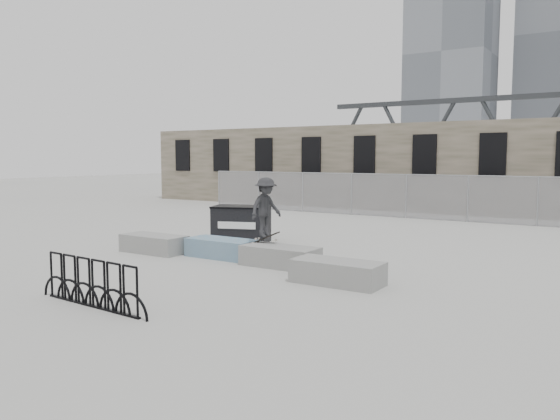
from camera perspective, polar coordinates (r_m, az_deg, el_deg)
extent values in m
plane|color=#A5A5A0|center=(14.68, -3.93, -5.39)|extent=(120.00, 120.00, 0.00)
cube|color=#635B49|center=(29.11, 15.61, 4.29)|extent=(36.00, 2.50, 4.50)
cube|color=black|center=(36.20, -10.11, 5.64)|extent=(1.20, 0.12, 2.00)
cube|color=black|center=(34.10, -6.15, 5.71)|extent=(1.20, 0.12, 2.00)
cube|color=black|center=(32.18, -1.70, 5.75)|extent=(1.20, 0.12, 2.00)
cube|color=black|center=(30.49, 3.29, 5.75)|extent=(1.20, 0.12, 2.00)
cube|color=black|center=(29.04, 8.82, 5.71)|extent=(1.20, 0.12, 2.00)
cube|color=black|center=(27.89, 14.86, 5.60)|extent=(1.20, 0.12, 2.00)
cube|color=black|center=(27.07, 21.34, 5.41)|extent=(1.20, 0.12, 2.00)
cylinder|color=gray|center=(31.09, -6.41, 2.22)|extent=(0.06, 0.06, 2.00)
cylinder|color=gray|center=(29.43, -2.26, 2.06)|extent=(0.06, 0.06, 2.00)
cylinder|color=gray|center=(27.94, 2.37, 1.88)|extent=(0.06, 0.06, 2.00)
cylinder|color=gray|center=(26.66, 7.47, 1.66)|extent=(0.06, 0.06, 2.00)
cylinder|color=gray|center=(25.61, 13.04, 1.41)|extent=(0.06, 0.06, 2.00)
cylinder|color=gray|center=(24.81, 19.02, 1.12)|extent=(0.06, 0.06, 2.00)
cylinder|color=gray|center=(24.31, 25.32, 0.80)|extent=(0.06, 0.06, 2.00)
cube|color=#99999E|center=(25.61, 13.04, 1.41)|extent=(22.00, 0.02, 2.00)
cylinder|color=gray|center=(25.56, 13.09, 3.64)|extent=(22.00, 0.04, 0.04)
cube|color=gray|center=(16.39, -13.03, -3.46)|extent=(2.00, 0.90, 0.52)
cube|color=#2D471E|center=(16.36, -13.05, -2.77)|extent=(1.76, 0.66, 0.10)
cube|color=teal|center=(15.30, -6.09, -3.98)|extent=(2.00, 0.90, 0.52)
cube|color=#2D471E|center=(15.27, -6.10, -3.24)|extent=(1.76, 0.66, 0.10)
cube|color=gray|center=(13.96, 0.00, -4.87)|extent=(2.00, 0.90, 0.52)
cube|color=#2D471E|center=(13.93, 0.00, -4.06)|extent=(1.76, 0.66, 0.10)
cube|color=gray|center=(12.13, 6.01, -6.49)|extent=(2.00, 0.90, 0.52)
cube|color=#2D471E|center=(12.09, 6.02, -5.57)|extent=(1.76, 0.66, 0.10)
cube|color=black|center=(17.91, -4.06, -1.55)|extent=(2.03, 1.62, 1.15)
cube|color=black|center=(17.85, -4.08, 0.35)|extent=(2.09, 1.68, 0.05)
cube|color=white|center=(17.38, -4.56, -1.62)|extent=(1.17, 0.46, 0.22)
cube|color=black|center=(10.89, -19.06, -9.45)|extent=(2.70, 0.21, 0.04)
torus|color=black|center=(11.72, -22.31, -6.35)|extent=(0.89, 0.10, 0.89)
torus|color=black|center=(11.34, -21.10, -6.69)|extent=(0.89, 0.10, 0.89)
torus|color=black|center=(10.98, -19.81, -7.05)|extent=(0.89, 0.10, 0.89)
torus|color=black|center=(10.61, -18.43, -7.43)|extent=(0.89, 0.10, 0.89)
torus|color=black|center=(10.26, -16.95, -7.83)|extent=(0.89, 0.10, 0.89)
torus|color=black|center=(9.91, -15.36, -8.26)|extent=(0.89, 0.10, 0.89)
cube|color=slate|center=(107.06, 17.44, 15.09)|extent=(14.00, 12.00, 42.00)
cube|color=gray|center=(72.44, 9.58, 4.84)|extent=(2.00, 3.00, 4.00)
imported|color=#262729|center=(14.38, -1.49, 0.30)|extent=(0.77, 1.11, 1.57)
cube|color=black|center=(14.48, -1.48, -2.91)|extent=(0.76, 0.30, 0.35)
cylinder|color=beige|center=(14.59, -2.55, -3.05)|extent=(0.06, 0.03, 0.06)
cylinder|color=beige|center=(14.70, -2.23, -2.98)|extent=(0.06, 0.03, 0.06)
cylinder|color=beige|center=(14.28, -0.71, -3.23)|extent=(0.06, 0.03, 0.06)
cylinder|color=beige|center=(14.39, -0.40, -3.16)|extent=(0.06, 0.03, 0.06)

